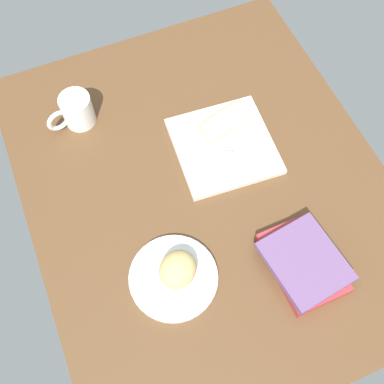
{
  "coord_description": "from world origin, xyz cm",
  "views": [
    {
      "loc": [
        49.36,
        -24.67,
        110.79
      ],
      "look_at": [
        1.73,
        -4.8,
        7.0
      ],
      "focal_mm": 43.98,
      "sensor_mm": 36.0,
      "label": 1
    }
  ],
  "objects_px": {
    "round_plate": "(173,278)",
    "square_plate": "(224,146)",
    "sauce_cup": "(228,161)",
    "scone_pastry": "(178,269)",
    "book_stack": "(304,263)",
    "breakfast_wrap": "(222,123)",
    "coffee_mug": "(76,110)"
  },
  "relations": [
    {
      "from": "round_plate",
      "to": "square_plate",
      "type": "bearing_deg",
      "value": 137.75
    },
    {
      "from": "square_plate",
      "to": "coffee_mug",
      "type": "distance_m",
      "value": 0.4
    },
    {
      "from": "coffee_mug",
      "to": "book_stack",
      "type": "bearing_deg",
      "value": 31.27
    },
    {
      "from": "square_plate",
      "to": "book_stack",
      "type": "height_order",
      "value": "book_stack"
    },
    {
      "from": "square_plate",
      "to": "scone_pastry",
      "type": "bearing_deg",
      "value": -41.13
    },
    {
      "from": "scone_pastry",
      "to": "sauce_cup",
      "type": "height_order",
      "value": "scone_pastry"
    },
    {
      "from": "round_plate",
      "to": "coffee_mug",
      "type": "relative_size",
      "value": 1.58
    },
    {
      "from": "scone_pastry",
      "to": "breakfast_wrap",
      "type": "relative_size",
      "value": 0.75
    },
    {
      "from": "round_plate",
      "to": "scone_pastry",
      "type": "relative_size",
      "value": 2.2
    },
    {
      "from": "round_plate",
      "to": "breakfast_wrap",
      "type": "bearing_deg",
      "value": 140.53
    },
    {
      "from": "sauce_cup",
      "to": "scone_pastry",
      "type": "bearing_deg",
      "value": -45.55
    },
    {
      "from": "book_stack",
      "to": "coffee_mug",
      "type": "xyz_separation_m",
      "value": [
        -0.6,
        -0.36,
        0.02
      ]
    },
    {
      "from": "round_plate",
      "to": "book_stack",
      "type": "distance_m",
      "value": 0.3
    },
    {
      "from": "sauce_cup",
      "to": "book_stack",
      "type": "relative_size",
      "value": 0.22
    },
    {
      "from": "scone_pastry",
      "to": "breakfast_wrap",
      "type": "bearing_deg",
      "value": 141.6
    },
    {
      "from": "square_plate",
      "to": "book_stack",
      "type": "relative_size",
      "value": 1.21
    },
    {
      "from": "scone_pastry",
      "to": "book_stack",
      "type": "relative_size",
      "value": 0.45
    },
    {
      "from": "scone_pastry",
      "to": "square_plate",
      "type": "bearing_deg",
      "value": 138.87
    },
    {
      "from": "round_plate",
      "to": "sauce_cup",
      "type": "height_order",
      "value": "sauce_cup"
    },
    {
      "from": "sauce_cup",
      "to": "breakfast_wrap",
      "type": "xyz_separation_m",
      "value": [
        -0.1,
        0.03,
        0.02
      ]
    },
    {
      "from": "scone_pastry",
      "to": "coffee_mug",
      "type": "bearing_deg",
      "value": -170.26
    },
    {
      "from": "square_plate",
      "to": "sauce_cup",
      "type": "relative_size",
      "value": 5.59
    },
    {
      "from": "scone_pastry",
      "to": "square_plate",
      "type": "height_order",
      "value": "scone_pastry"
    },
    {
      "from": "round_plate",
      "to": "breakfast_wrap",
      "type": "distance_m",
      "value": 0.42
    },
    {
      "from": "sauce_cup",
      "to": "coffee_mug",
      "type": "xyz_separation_m",
      "value": [
        -0.29,
        -0.31,
        0.02
      ]
    },
    {
      "from": "round_plate",
      "to": "book_stack",
      "type": "height_order",
      "value": "book_stack"
    },
    {
      "from": "round_plate",
      "to": "square_plate",
      "type": "distance_m",
      "value": 0.38
    },
    {
      "from": "round_plate",
      "to": "scone_pastry",
      "type": "bearing_deg",
      "value": 105.55
    },
    {
      "from": "round_plate",
      "to": "square_plate",
      "type": "xyz_separation_m",
      "value": [
        -0.28,
        0.26,
        0.0
      ]
    },
    {
      "from": "breakfast_wrap",
      "to": "square_plate",
      "type": "bearing_deg",
      "value": 148.71
    },
    {
      "from": "book_stack",
      "to": "coffee_mug",
      "type": "distance_m",
      "value": 0.7
    },
    {
      "from": "breakfast_wrap",
      "to": "coffee_mug",
      "type": "relative_size",
      "value": 0.96
    }
  ]
}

